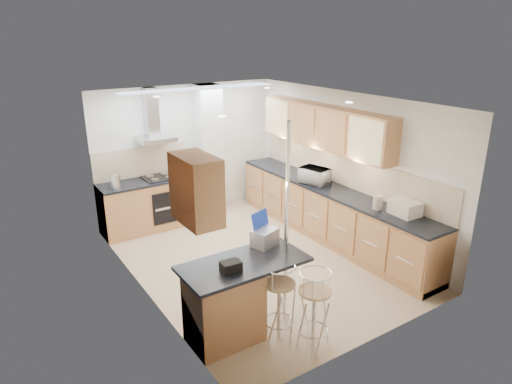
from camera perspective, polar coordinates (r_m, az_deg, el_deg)
ground at (r=7.29m, az=0.06°, el=-8.44°), size 4.80×4.80×0.00m
room_shell at (r=7.18m, az=0.58°, el=4.37°), size 3.64×4.84×2.51m
right_counter at (r=7.95m, az=9.15°, el=-2.60°), size 0.63×4.40×0.92m
back_counter at (r=8.45m, az=-13.26°, el=-1.51°), size 1.70×0.63×0.92m
peninsula at (r=5.48m, az=-1.48°, el=-13.03°), size 1.47×0.72×0.94m
microwave at (r=7.93m, az=7.36°, el=2.03°), size 0.45×0.57×0.28m
laptop at (r=5.58m, az=1.09°, el=-5.69°), size 0.36×0.32×0.21m
bag at (r=5.03m, az=-3.17°, el=-9.29°), size 0.22×0.17×0.12m
bar_stool_near at (r=5.40m, az=2.91°, el=-13.55°), size 0.44×0.44×0.95m
bar_stool_end at (r=5.29m, az=7.28°, el=-14.42°), size 0.55×0.55×0.96m
jar_a at (r=8.14m, az=6.22°, el=2.12°), size 0.14×0.14×0.16m
jar_b at (r=8.28m, az=7.54°, el=2.38°), size 0.14×0.14×0.17m
jar_c at (r=6.98m, az=14.97°, el=-1.27°), size 0.15×0.15×0.21m
jar_d at (r=7.00m, az=16.95°, el=-1.64°), size 0.12×0.12×0.15m
bread_bin at (r=6.87m, az=18.14°, el=-1.89°), size 0.33×0.41×0.21m
kettle at (r=7.96m, az=-17.15°, el=1.25°), size 0.16×0.16×0.25m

